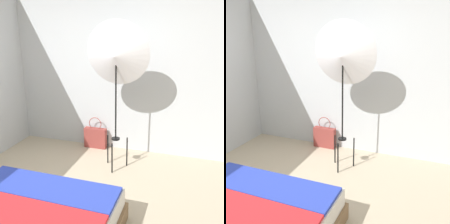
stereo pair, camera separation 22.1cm
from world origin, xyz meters
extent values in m
plane|color=tan|center=(0.00, 0.00, 0.00)|extent=(14.00, 14.00, 0.00)
cube|color=#B7BCC1|center=(0.00, 2.03, 1.30)|extent=(8.00, 0.05, 2.60)
cube|color=red|center=(0.09, -0.44, 0.41)|extent=(1.49, 0.44, 0.04)
cube|color=#283DAD|center=(0.09, 0.01, 0.41)|extent=(1.49, 0.44, 0.04)
cylinder|color=black|center=(0.42, 1.17, 0.23)|extent=(0.02, 0.02, 0.46)
cylinder|color=black|center=(0.27, 1.43, 0.23)|extent=(0.02, 0.02, 0.46)
cylinder|color=black|center=(0.57, 1.43, 0.23)|extent=(0.02, 0.02, 0.46)
cylinder|color=black|center=(0.42, 1.34, 0.46)|extent=(0.12, 0.12, 0.02)
cylinder|color=black|center=(0.42, 1.34, 1.06)|extent=(0.02, 0.02, 1.20)
cone|color=silver|center=(0.42, 1.34, 1.66)|extent=(0.89, 0.33, 0.91)
cube|color=brown|center=(-0.12, 1.91, 0.18)|extent=(0.39, 0.11, 0.35)
torus|color=brown|center=(-0.12, 1.91, 0.44)|extent=(0.23, 0.01, 0.23)
camera|label=1|loc=(1.44, -2.05, 1.98)|focal=42.00mm
camera|label=2|loc=(1.65, -1.97, 1.98)|focal=42.00mm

